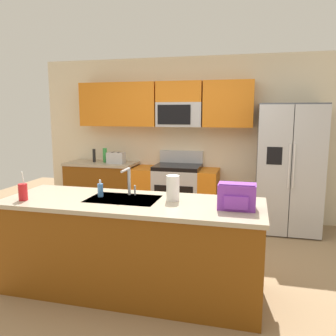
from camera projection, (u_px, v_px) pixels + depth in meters
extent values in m
plane|color=#997A56|center=(158.00, 270.00, 3.79)|extent=(9.00, 9.00, 0.00)
cube|color=beige|center=(193.00, 138.00, 5.64)|extent=(5.20, 0.10, 2.60)
cube|color=orange|center=(103.00, 105.00, 5.71)|extent=(0.70, 0.32, 0.70)
cube|color=orange|center=(139.00, 105.00, 5.55)|extent=(0.59, 0.32, 0.70)
cube|color=orange|center=(229.00, 104.00, 5.21)|extent=(0.75, 0.32, 0.70)
cube|color=#B7BABF|center=(180.00, 115.00, 5.42)|extent=(0.72, 0.32, 0.38)
cube|color=black|center=(174.00, 115.00, 5.27)|extent=(0.52, 0.01, 0.30)
cube|color=orange|center=(180.00, 92.00, 5.36)|extent=(0.72, 0.32, 0.32)
cube|color=brown|center=(103.00, 190.00, 5.80)|extent=(1.13, 0.60, 0.86)
cube|color=tan|center=(102.00, 163.00, 5.73)|extent=(1.16, 0.63, 0.04)
cube|color=#B7BABF|center=(178.00, 195.00, 5.49)|extent=(0.72, 0.60, 0.84)
cube|color=black|center=(173.00, 197.00, 5.19)|extent=(0.60, 0.01, 0.36)
cube|color=black|center=(178.00, 167.00, 5.42)|extent=(0.72, 0.60, 0.06)
cube|color=#B7BABF|center=(181.00, 157.00, 5.65)|extent=(0.72, 0.06, 0.20)
cube|color=orange|center=(146.00, 193.00, 5.62)|extent=(0.36, 0.60, 0.84)
cube|color=orange|center=(209.00, 197.00, 5.37)|extent=(0.28, 0.60, 0.84)
cube|color=#4C4F54|center=(288.00, 168.00, 4.96)|extent=(0.90, 0.70, 1.85)
cube|color=#B7BABF|center=(274.00, 172.00, 4.66)|extent=(0.44, 0.04, 1.81)
cube|color=#B7BABF|center=(309.00, 173.00, 4.55)|extent=(0.44, 0.04, 1.81)
cylinder|color=silver|center=(289.00, 166.00, 4.57)|extent=(0.02, 0.02, 0.60)
cylinder|color=silver|center=(294.00, 166.00, 4.56)|extent=(0.02, 0.02, 0.60)
cube|color=black|center=(274.00, 156.00, 4.60)|extent=(0.20, 0.00, 0.24)
cube|color=brown|center=(132.00, 248.00, 3.32)|extent=(2.45, 0.82, 0.86)
cube|color=tan|center=(131.00, 203.00, 3.25)|extent=(2.49, 0.86, 0.04)
cube|color=#B7BABF|center=(123.00, 200.00, 3.32)|extent=(0.68, 0.44, 0.03)
cube|color=#B7BABF|center=(116.00, 158.00, 5.59)|extent=(0.28, 0.16, 0.18)
cube|color=black|center=(113.00, 152.00, 5.59)|extent=(0.03, 0.11, 0.01)
cube|color=black|center=(119.00, 153.00, 5.57)|extent=(0.03, 0.11, 0.01)
cylinder|color=black|center=(94.00, 156.00, 5.74)|extent=(0.05, 0.05, 0.22)
cylinder|color=green|center=(105.00, 155.00, 5.70)|extent=(0.07, 0.07, 0.24)
cylinder|color=#B7BABF|center=(129.00, 181.00, 3.45)|extent=(0.03, 0.03, 0.28)
cylinder|color=#B7BABF|center=(125.00, 170.00, 3.34)|extent=(0.02, 0.20, 0.02)
cylinder|color=#B7BABF|center=(135.00, 190.00, 3.45)|extent=(0.02, 0.02, 0.10)
cylinder|color=red|center=(23.00, 192.00, 3.24)|extent=(0.08, 0.08, 0.16)
cylinder|color=white|center=(23.00, 179.00, 3.22)|extent=(0.01, 0.03, 0.14)
cylinder|color=#4C8CD8|center=(100.00, 190.00, 3.39)|extent=(0.06, 0.06, 0.13)
cylinder|color=white|center=(100.00, 182.00, 3.37)|extent=(0.02, 0.02, 0.04)
cylinder|color=white|center=(173.00, 188.00, 3.23)|extent=(0.12, 0.12, 0.24)
cube|color=purple|center=(237.00, 196.00, 2.95)|extent=(0.32, 0.20, 0.22)
cube|color=#702F97|center=(237.00, 185.00, 2.92)|extent=(0.30, 0.14, 0.03)
cube|color=purple|center=(236.00, 203.00, 2.86)|extent=(0.20, 0.03, 0.11)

